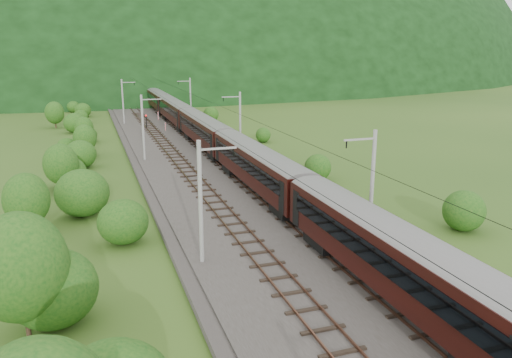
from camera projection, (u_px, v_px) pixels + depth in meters
name	position (u px, v px, depth m)	size (l,w,h in m)	color
ground	(290.00, 253.00, 34.49)	(600.00, 600.00, 0.00)	#2B4C17
railbed	(246.00, 208.00, 43.60)	(14.00, 220.00, 0.30)	#38332D
track_left	(220.00, 209.00, 42.80)	(2.40, 220.00, 0.27)	brown
track_right	(272.00, 203.00, 44.29)	(2.40, 220.00, 0.27)	brown
catenary_left	(144.00, 126.00, 60.73)	(2.54, 192.28, 8.00)	gray
catenary_right	(240.00, 121.00, 64.53)	(2.54, 192.28, 8.00)	gray
overhead_wires	(246.00, 130.00, 41.82)	(4.83, 198.00, 0.03)	black
mountain_main	(108.00, 73.00, 272.51)	(504.00, 360.00, 244.00)	black
train	(205.00, 126.00, 67.19)	(2.96, 162.92, 5.14)	black
hazard_post_near	(165.00, 127.00, 83.19)	(0.15, 0.15, 1.36)	red
hazard_post_far	(158.00, 116.00, 95.57)	(0.17, 0.17, 1.60)	red
signal	(146.00, 121.00, 84.89)	(0.27, 0.27, 2.41)	black
vegetation_left	(70.00, 201.00, 38.13)	(11.23, 144.54, 6.49)	#144813
vegetation_right	(348.00, 175.00, 50.47)	(7.65, 104.75, 2.89)	#144813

